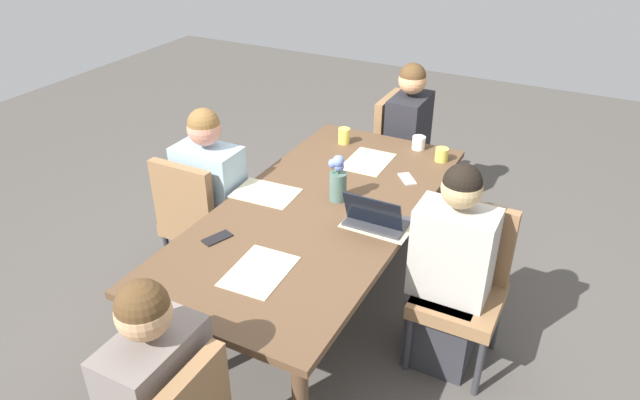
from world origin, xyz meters
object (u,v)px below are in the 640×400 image
at_px(person_near_right_near, 213,209).
at_px(coffee_mug_near_right, 442,155).
at_px(coffee_mug_centre_left, 344,136).
at_px(phone_silver, 407,179).
at_px(chair_near_right_near, 198,216).
at_px(flower_vase, 338,178).
at_px(person_head_left_left_mid, 407,150).
at_px(laptop_far_left_near, 376,219).
at_px(chair_head_left_left_mid, 400,148).
at_px(chair_far_left_near, 464,279).
at_px(dining_table, 320,218).
at_px(phone_black, 217,238).
at_px(person_far_left_near, 449,280).
at_px(coffee_mug_near_left, 419,143).

height_order(person_near_right_near, coffee_mug_near_right, person_near_right_near).
relative_size(coffee_mug_centre_left, phone_silver, 0.71).
relative_size(chair_near_right_near, coffee_mug_centre_left, 8.43).
height_order(flower_vase, coffee_mug_near_right, flower_vase).
height_order(person_head_left_left_mid, phone_silver, person_head_left_left_mid).
distance_m(flower_vase, laptop_far_left_near, 0.35).
bearing_deg(laptop_far_left_near, person_near_right_near, -91.71).
height_order(chair_head_left_left_mid, flower_vase, flower_vase).
bearing_deg(flower_vase, person_head_left_left_mid, -178.59).
bearing_deg(chair_far_left_near, chair_head_left_left_mid, -147.67).
xyz_separation_m(person_head_left_left_mid, person_near_right_near, (1.40, -0.78, 0.00)).
bearing_deg(chair_head_left_left_mid, coffee_mug_centre_left, -17.56).
distance_m(chair_near_right_near, person_near_right_near, 0.10).
xyz_separation_m(dining_table, chair_far_left_near, (-0.06, 0.83, -0.18)).
xyz_separation_m(dining_table, flower_vase, (-0.13, 0.05, 0.21)).
bearing_deg(chair_near_right_near, flower_vase, 102.86).
distance_m(phone_black, phone_silver, 1.24).
distance_m(chair_far_left_near, chair_near_right_near, 1.65).
relative_size(laptop_far_left_near, phone_silver, 2.13).
xyz_separation_m(person_far_left_near, chair_near_right_near, (0.06, -1.59, -0.03)).
xyz_separation_m(chair_near_right_near, coffee_mug_centre_left, (-0.92, 0.57, 0.30)).
distance_m(dining_table, coffee_mug_centre_left, 0.89).
xyz_separation_m(dining_table, laptop_far_left_near, (0.03, 0.35, 0.11)).
bearing_deg(coffee_mug_near_left, coffee_mug_near_right, 60.71).
distance_m(flower_vase, coffee_mug_near_left, 0.89).
distance_m(coffee_mug_near_right, phone_silver, 0.36).
bearing_deg(dining_table, person_far_left_near, 89.09).
height_order(chair_near_right_near, coffee_mug_near_right, chair_near_right_near).
relative_size(dining_table, person_head_left_left_mid, 1.84).
bearing_deg(person_head_left_left_mid, chair_head_left_left_mid, -128.76).
xyz_separation_m(chair_far_left_near, coffee_mug_near_right, (-0.83, -0.41, 0.29)).
relative_size(chair_head_left_left_mid, laptop_far_left_near, 2.81).
bearing_deg(chair_near_right_near, phone_silver, 118.35).
xyz_separation_m(dining_table, person_head_left_left_mid, (-1.40, 0.01, -0.15)).
bearing_deg(phone_black, person_near_right_near, 60.70).
bearing_deg(laptop_far_left_near, chair_head_left_left_mid, -164.72).
relative_size(chair_far_left_near, chair_head_left_left_mid, 1.00).
bearing_deg(flower_vase, chair_far_left_near, 85.15).
xyz_separation_m(flower_vase, coffee_mug_centre_left, (-0.72, -0.30, -0.09)).
distance_m(person_far_left_near, coffee_mug_near_left, 1.17).
height_order(dining_table, phone_silver, phone_silver).
distance_m(dining_table, person_near_right_near, 0.78).
bearing_deg(coffee_mug_near_right, coffee_mug_near_left, -119.29).
xyz_separation_m(coffee_mug_near_right, coffee_mug_centre_left, (0.04, -0.67, 0.01)).
bearing_deg(person_near_right_near, chair_near_right_near, -38.76).
xyz_separation_m(person_far_left_near, coffee_mug_centre_left, (-0.86, -1.02, 0.27)).
xyz_separation_m(chair_near_right_near, laptop_far_left_near, (-0.04, 1.17, 0.29)).
height_order(coffee_mug_near_left, phone_black, coffee_mug_near_left).
xyz_separation_m(flower_vase, phone_black, (0.65, -0.37, -0.14)).
bearing_deg(chair_near_right_near, dining_table, 94.84).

